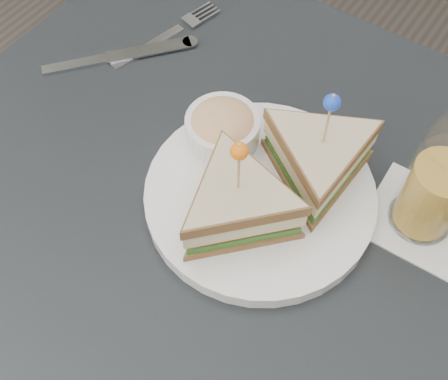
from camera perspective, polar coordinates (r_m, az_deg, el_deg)
ground_plane at (r=1.35m, az=-0.62°, el=-18.69°), size 3.50×3.50×0.00m
table at (r=0.72m, az=-1.12°, el=-5.60°), size 0.80×0.80×0.75m
plate_meal at (r=0.63m, az=4.54°, el=1.15°), size 0.34×0.34×0.16m
cutlery_fork at (r=0.85m, az=-5.37°, el=15.61°), size 0.06×0.19×0.01m
cutlery_knife at (r=0.82m, az=-11.11°, el=13.12°), size 0.16×0.18×0.01m
drink_set at (r=0.63m, az=20.78°, el=0.11°), size 0.12×0.12×0.15m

